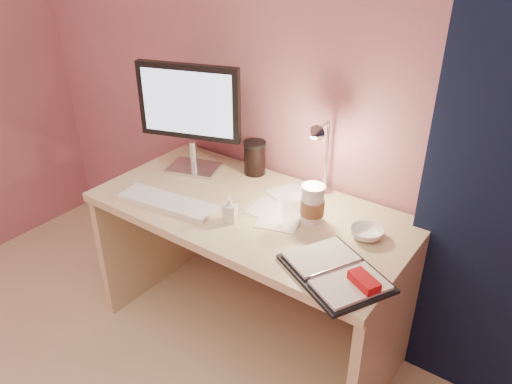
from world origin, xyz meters
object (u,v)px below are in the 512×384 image
Objects in this scene: dark_jar at (255,159)px; keyboard at (167,202)px; desk at (260,242)px; planner at (337,273)px; coffee_cup at (312,204)px; clear_cup at (292,211)px; desk_lamp at (315,152)px; lotion_bottle at (230,209)px; bowl at (367,233)px; monitor at (190,109)px.

keyboard is at bearing -105.89° from dark_jar.
desk is 0.64m from planner.
coffee_cup is 1.09× the size of dark_jar.
clear_cup reaches higher than keyboard.
planner is 1.21× the size of desk_lamp.
planner is 3.97× the size of lotion_bottle.
bowl is (-0.02, 0.28, 0.01)m from planner.
lotion_bottle reaches higher than planner.
monitor is at bearing -171.58° from planner.
keyboard is 0.49m from dark_jar.
bowl is 0.35× the size of desk_lamp.
monitor is 0.39m from dark_jar.
monitor is 0.47m from keyboard.
monitor reaches higher than planner.
desk_lamp is at bearing 37.33° from desk.
clear_cup is 1.02× the size of bowl.
desk_lamp is at bearing -11.14° from monitor.
desk is 3.77× the size of desk_lamp.
planner is 3.45× the size of bowl.
planner is at bearing -8.71° from keyboard.
monitor is 1.43× the size of desk_lamp.
coffee_cup is at bearing 161.54° from planner.
bowl is (0.82, 0.27, 0.01)m from keyboard.
dark_jar is (-0.40, 0.30, 0.01)m from clear_cup.
lotion_bottle is 0.45m from dark_jar.
clear_cup is 0.29m from desk_lamp.
lotion_bottle is at bearing -157.03° from bowl.
monitor reaches higher than coffee_cup.
clear_cup is 0.90× the size of dark_jar.
keyboard is 4.02× the size of lotion_bottle.
coffee_cup is at bearing -2.01° from desk.
monitor reaches higher than desk_lamp.
dark_jar is (0.13, 0.47, 0.07)m from keyboard.
dark_jar reaches higher than lotion_bottle.
desk_lamp is at bearing 156.95° from planner.
desk_lamp is (-0.08, 0.15, 0.16)m from coffee_cup.
monitor is at bearing 167.52° from clear_cup.
lotion_bottle is (-0.22, -0.12, -0.01)m from clear_cup.
keyboard is at bearing -139.99° from desk.
desk_lamp is (0.18, 0.14, 0.46)m from desk.
planner is at bearing -56.14° from desk_lamp.
monitor is 1.18× the size of planner.
planner is at bearing -27.63° from desk.
dark_jar is 0.40× the size of desk_lamp.
lotion_bottle is at bearing -49.58° from monitor.
lotion_bottle is (0.31, 0.05, 0.05)m from keyboard.
desk is 10.74× the size of bowl.
keyboard is 0.84m from planner.
dark_jar is (-0.18, 0.21, 0.30)m from desk.
desk_lamp is at bearing 157.65° from bowl.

